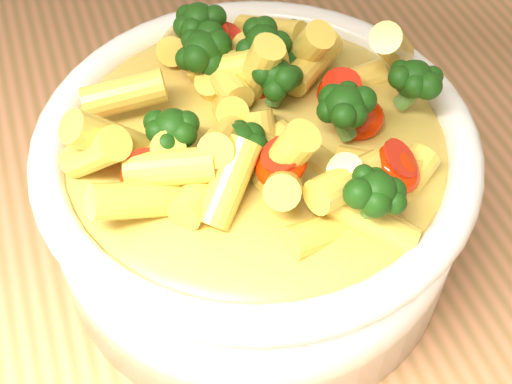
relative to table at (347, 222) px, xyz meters
name	(u,v)px	position (x,y,z in m)	size (l,w,h in m)	color
table	(347,222)	(0.00, 0.00, 0.00)	(1.20, 0.80, 0.90)	#C17E52
serving_bowl	(256,191)	(-0.11, -0.06, 0.16)	(0.25, 0.25, 0.11)	white
pasta_salad	(256,110)	(-0.11, -0.06, 0.22)	(0.20, 0.20, 0.04)	#F4DC4D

